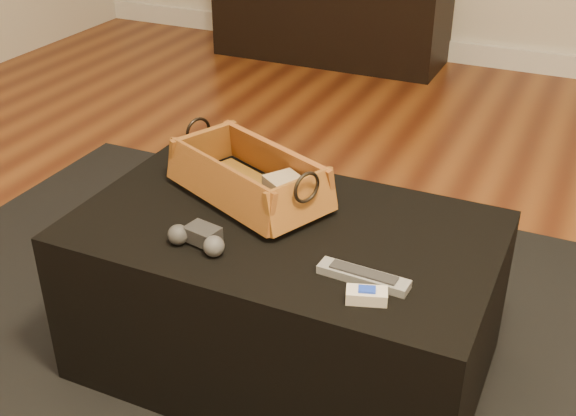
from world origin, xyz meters
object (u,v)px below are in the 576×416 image
at_px(wicker_basket, 249,179).
at_px(tv_remote, 239,187).
at_px(media_cabinet, 331,14).
at_px(cream_gadget, 367,295).
at_px(ottoman, 284,297).
at_px(game_controller, 199,238).
at_px(silver_remote, 363,276).

bearing_deg(wicker_basket, tv_remote, -167.21).
xyz_separation_m(media_cabinet, cream_gadget, (1.16, -2.72, 0.19)).
relative_size(media_cabinet, ottoman, 1.30).
bearing_deg(wicker_basket, cream_gadget, -34.95).
xyz_separation_m(tv_remote, game_controller, (0.03, -0.25, -0.00)).
distance_m(ottoman, game_controller, 0.32).
bearing_deg(tv_remote, wicker_basket, 30.87).
bearing_deg(game_controller, ottoman, 52.18).
bearing_deg(tv_remote, cream_gadget, -14.69).
relative_size(wicker_basket, cream_gadget, 5.21).
height_order(wicker_basket, game_controller, wicker_basket).
xyz_separation_m(tv_remote, silver_remote, (0.41, -0.22, -0.02)).
bearing_deg(ottoman, media_cabinet, 109.29).
relative_size(wicker_basket, silver_remote, 2.39).
height_order(media_cabinet, silver_remote, media_cabinet).
bearing_deg(silver_remote, tv_remote, 151.91).
xyz_separation_m(game_controller, silver_remote, (0.38, 0.03, -0.01)).
bearing_deg(media_cabinet, tv_remote, -73.59).
xyz_separation_m(ottoman, game_controller, (-0.13, -0.17, 0.23)).
relative_size(tv_remote, wicker_basket, 0.47).
relative_size(tv_remote, cream_gadget, 2.47).
relative_size(wicker_basket, game_controller, 3.20).
relative_size(game_controller, silver_remote, 0.75).
bearing_deg(tv_remote, ottoman, -8.36).
height_order(tv_remote, game_controller, game_controller).
distance_m(tv_remote, cream_gadget, 0.52).
bearing_deg(game_controller, silver_remote, 4.69).
height_order(wicker_basket, cream_gadget, wicker_basket).
bearing_deg(game_controller, cream_gadget, -4.64).
height_order(media_cabinet, ottoman, media_cabinet).
distance_m(media_cabinet, tv_remote, 2.55).
distance_m(game_controller, silver_remote, 0.38).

